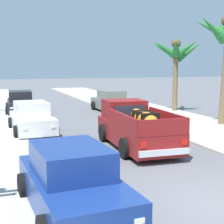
% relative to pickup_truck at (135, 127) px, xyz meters
% --- Properties ---
extents(ground_plane, '(160.00, 160.00, 0.00)m').
position_rel_pickup_truck_xyz_m(ground_plane, '(-0.49, -6.09, -0.81)').
color(ground_plane, slate).
extents(sidewalk_right, '(4.91, 60.00, 0.12)m').
position_rel_pickup_truck_xyz_m(sidewalk_right, '(4.89, 5.91, -0.75)').
color(sidewalk_right, '#B2AFA8').
rests_on(sidewalk_right, ground).
extents(curb_left, '(0.16, 60.00, 0.10)m').
position_rel_pickup_truck_xyz_m(curb_left, '(-4.83, 5.91, -0.76)').
color(curb_left, silver).
rests_on(curb_left, ground).
extents(curb_right, '(0.16, 60.00, 0.10)m').
position_rel_pickup_truck_xyz_m(curb_right, '(3.84, 5.91, -0.76)').
color(curb_right, silver).
rests_on(curb_right, ground).
extents(pickup_truck, '(2.39, 5.29, 1.80)m').
position_rel_pickup_truck_xyz_m(pickup_truck, '(0.00, 0.00, 0.00)').
color(pickup_truck, maroon).
rests_on(pickup_truck, ground).
extents(car_left_near, '(2.21, 4.34, 1.54)m').
position_rel_pickup_truck_xyz_m(car_left_near, '(-3.87, -5.34, -0.10)').
color(car_left_near, navy).
rests_on(car_left_near, ground).
extents(car_right_near, '(2.15, 4.31, 1.54)m').
position_rel_pickup_truck_xyz_m(car_right_near, '(-3.66, 4.45, -0.10)').
color(car_right_near, silver).
rests_on(car_right_near, ground).
extents(car_left_mid, '(2.18, 4.33, 1.54)m').
position_rel_pickup_truck_xyz_m(car_left_mid, '(-3.60, 12.10, -0.10)').
color(car_left_mid, black).
rests_on(car_left_mid, ground).
extents(car_right_mid, '(2.12, 4.30, 1.54)m').
position_rel_pickup_truck_xyz_m(car_right_mid, '(2.67, 10.58, -0.10)').
color(car_right_mid, slate).
rests_on(car_right_mid, ground).
extents(palm_tree_right_mid, '(3.96, 3.61, 5.22)m').
position_rel_pickup_truck_xyz_m(palm_tree_right_mid, '(6.94, 8.89, 3.42)').
color(palm_tree_right_mid, brown).
rests_on(palm_tree_right_mid, ground).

